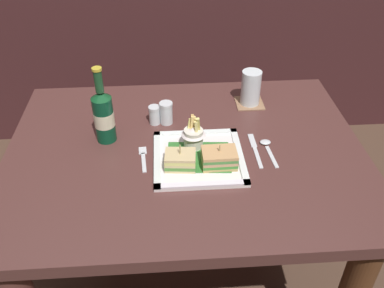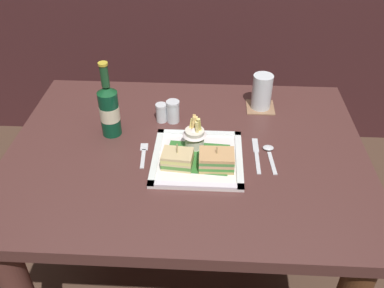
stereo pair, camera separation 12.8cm
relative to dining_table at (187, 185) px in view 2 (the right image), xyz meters
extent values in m
cube|color=#502D2A|center=(0.00, 0.00, 0.14)|extent=(1.13, 0.86, 0.04)
cylinder|color=#4E3F27|center=(-0.48, 0.34, -0.24)|extent=(0.09, 0.09, 0.72)
cylinder|color=#4A2D25|center=(0.48, 0.34, -0.24)|extent=(0.09, 0.09, 0.72)
cube|color=white|center=(0.04, -0.06, 0.16)|extent=(0.27, 0.27, 0.01)
cube|color=#33732F|center=(0.04, -0.06, 0.17)|extent=(0.20, 0.16, 0.00)
cube|color=white|center=(0.04, -0.18, 0.17)|extent=(0.27, 0.02, 0.01)
cube|color=white|center=(0.04, 0.07, 0.17)|extent=(0.27, 0.02, 0.01)
cube|color=white|center=(-0.09, -0.06, 0.17)|extent=(0.02, 0.27, 0.01)
cube|color=white|center=(0.16, -0.06, 0.17)|extent=(0.02, 0.27, 0.01)
cube|color=#DCC387|center=(-0.02, -0.10, 0.17)|extent=(0.10, 0.08, 0.01)
cube|color=#538E3D|center=(-0.02, -0.10, 0.18)|extent=(0.10, 0.08, 0.01)
cube|color=#DBC185|center=(-0.02, -0.10, 0.19)|extent=(0.10, 0.08, 0.01)
cube|color=#E5DA7A|center=(-0.02, -0.10, 0.20)|extent=(0.10, 0.08, 0.01)
cube|color=#D6B880|center=(-0.02, -0.10, 0.21)|extent=(0.10, 0.08, 0.01)
cylinder|color=tan|center=(-0.02, -0.10, 0.21)|extent=(0.00, 0.00, 0.08)
cube|color=tan|center=(0.09, -0.10, 0.17)|extent=(0.10, 0.07, 0.01)
cube|color=#438E38|center=(0.09, -0.10, 0.18)|extent=(0.10, 0.07, 0.01)
cube|color=tan|center=(0.09, -0.10, 0.19)|extent=(0.10, 0.07, 0.01)
cube|color=#4E8D43|center=(0.09, -0.10, 0.20)|extent=(0.10, 0.07, 0.01)
cube|color=tan|center=(0.09, -0.10, 0.21)|extent=(0.10, 0.07, 0.01)
cylinder|color=tan|center=(0.09, -0.10, 0.20)|extent=(0.00, 0.00, 0.07)
cylinder|color=silver|center=(0.02, 0.00, 0.20)|extent=(0.06, 0.06, 0.06)
cone|color=white|center=(0.02, 0.00, 0.23)|extent=(0.08, 0.08, 0.03)
cube|color=#E7CA6F|center=(0.03, 0.01, 0.23)|extent=(0.02, 0.01, 0.07)
cube|color=#F1DC84|center=(0.03, -0.01, 0.23)|extent=(0.01, 0.01, 0.07)
cube|color=#F1C464|center=(0.02, 0.01, 0.24)|extent=(0.02, 0.02, 0.07)
cube|color=#F0DC82|center=(0.02, 0.02, 0.23)|extent=(0.02, 0.01, 0.06)
cube|color=#F4C974|center=(0.02, 0.01, 0.24)|extent=(0.01, 0.01, 0.07)
cube|color=#E3D170|center=(0.01, 0.01, 0.23)|extent=(0.02, 0.02, 0.06)
cube|color=#ECDC78|center=(0.04, 0.00, 0.24)|extent=(0.02, 0.03, 0.08)
cube|color=#E6B563|center=(0.02, 0.02, 0.24)|extent=(0.02, 0.02, 0.07)
cylinder|color=#0C4128|center=(-0.25, 0.07, 0.23)|extent=(0.06, 0.06, 0.15)
cone|color=#144C26|center=(-0.25, 0.07, 0.32)|extent=(0.06, 0.06, 0.02)
cylinder|color=#1B4927|center=(-0.25, 0.07, 0.37)|extent=(0.03, 0.03, 0.07)
cylinder|color=gold|center=(-0.25, 0.07, 0.41)|extent=(0.03, 0.03, 0.01)
cylinder|color=beige|center=(-0.25, 0.07, 0.24)|extent=(0.06, 0.06, 0.05)
cube|color=#976E4F|center=(0.25, 0.26, 0.16)|extent=(0.10, 0.10, 0.00)
cylinder|color=silver|center=(0.25, 0.26, 0.22)|extent=(0.07, 0.07, 0.13)
cylinder|color=silver|center=(0.25, 0.26, 0.20)|extent=(0.06, 0.06, 0.07)
cube|color=silver|center=(-0.13, -0.06, 0.16)|extent=(0.02, 0.09, 0.00)
cube|color=silver|center=(-0.14, 0.00, 0.16)|extent=(0.03, 0.04, 0.00)
cube|color=silver|center=(0.22, -0.06, 0.16)|extent=(0.01, 0.11, 0.00)
cube|color=silver|center=(0.22, 0.03, 0.16)|extent=(0.02, 0.07, 0.00)
cube|color=silver|center=(0.26, -0.06, 0.16)|extent=(0.02, 0.11, 0.00)
ellipsoid|color=silver|center=(0.26, 0.01, 0.16)|extent=(0.04, 0.03, 0.01)
cylinder|color=silver|center=(-0.10, 0.16, 0.18)|extent=(0.04, 0.04, 0.06)
cylinder|color=white|center=(-0.10, 0.16, 0.17)|extent=(0.03, 0.03, 0.03)
cylinder|color=silver|center=(-0.10, 0.16, 0.22)|extent=(0.04, 0.04, 0.01)
cylinder|color=silver|center=(-0.06, 0.16, 0.19)|extent=(0.04, 0.04, 0.07)
cylinder|color=#2E2625|center=(-0.06, 0.16, 0.18)|extent=(0.04, 0.04, 0.04)
cylinder|color=silver|center=(-0.06, 0.16, 0.23)|extent=(0.05, 0.05, 0.01)
camera|label=1|loc=(-0.05, -1.05, 0.96)|focal=39.14mm
camera|label=2|loc=(0.07, -1.05, 0.96)|focal=39.14mm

